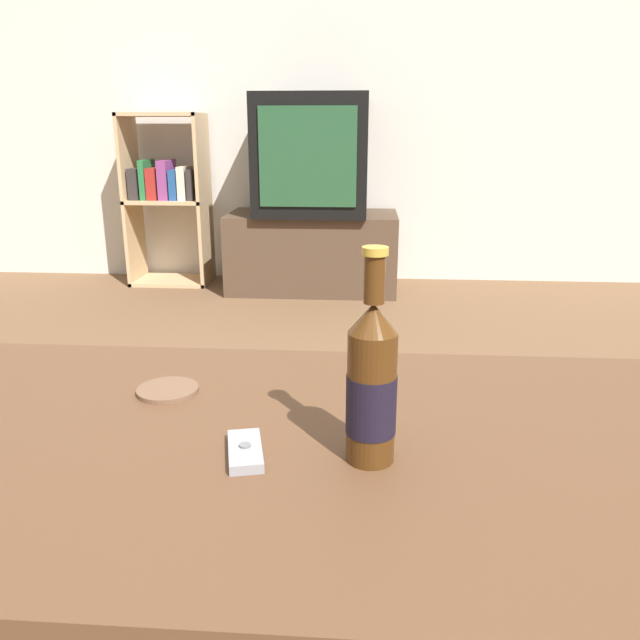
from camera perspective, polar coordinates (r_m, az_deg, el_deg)
back_wall at (r=3.84m, az=3.16°, el=23.19°), size 8.00×0.05×2.60m
coffee_table at (r=0.93m, az=-1.61°, el=-14.05°), size 1.34×0.72×0.47m
tv_stand at (r=3.58m, az=-0.67°, el=6.27°), size 0.94×0.49×0.44m
television at (r=3.51m, az=-0.70°, el=14.85°), size 0.60×0.57×0.63m
bookshelf at (r=3.80m, az=-13.84°, el=11.17°), size 0.45×0.30×0.98m
beer_bottle at (r=0.81m, az=4.74°, el=-5.96°), size 0.07×0.07×0.29m
cell_phone at (r=0.86m, az=-6.86°, el=-11.79°), size 0.07×0.11×0.02m
coaster at (r=1.08m, az=-13.75°, el=-6.24°), size 0.10×0.10×0.01m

